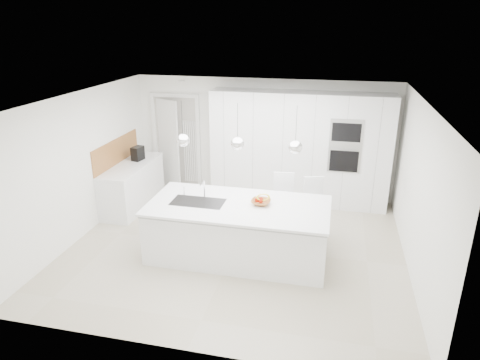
% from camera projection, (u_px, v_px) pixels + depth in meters
% --- Properties ---
extents(floor, '(5.50, 5.50, 0.00)m').
position_uv_depth(floor, '(236.00, 247.00, 7.26)').
color(floor, '#BBB199').
rests_on(floor, ground).
extents(wall_back, '(5.50, 0.00, 5.50)m').
position_uv_depth(wall_back, '(263.00, 138.00, 9.10)').
color(wall_back, white).
rests_on(wall_back, ground).
extents(wall_left, '(0.00, 5.00, 5.00)m').
position_uv_depth(wall_left, '(81.00, 165.00, 7.39)').
color(wall_left, white).
rests_on(wall_left, ground).
extents(ceiling, '(5.50, 5.50, 0.00)m').
position_uv_depth(ceiling, '(236.00, 99.00, 6.38)').
color(ceiling, white).
rests_on(ceiling, wall_back).
extents(tall_cabinets, '(3.60, 0.60, 2.30)m').
position_uv_depth(tall_cabinets, '(299.00, 149.00, 8.70)').
color(tall_cabinets, white).
rests_on(tall_cabinets, floor).
extents(oven_stack, '(0.62, 0.04, 1.05)m').
position_uv_depth(oven_stack, '(345.00, 146.00, 8.16)').
color(oven_stack, '#A5A5A8').
rests_on(oven_stack, tall_cabinets).
extents(doorway_frame, '(1.11, 0.08, 2.13)m').
position_uv_depth(doorway_frame, '(177.00, 143.00, 9.56)').
color(doorway_frame, white).
rests_on(doorway_frame, floor).
extents(hallway_door, '(0.76, 0.38, 2.00)m').
position_uv_depth(hallway_door, '(165.00, 144.00, 9.57)').
color(hallway_door, white).
rests_on(hallway_door, floor).
extents(radiator, '(0.32, 0.04, 1.40)m').
position_uv_depth(radiator, '(190.00, 152.00, 9.54)').
color(radiator, white).
rests_on(radiator, floor).
extents(left_base_cabinets, '(0.60, 1.80, 0.86)m').
position_uv_depth(left_base_cabinets, '(133.00, 186.00, 8.71)').
color(left_base_cabinets, white).
rests_on(left_base_cabinets, floor).
extents(left_worktop, '(0.62, 1.82, 0.04)m').
position_uv_depth(left_worktop, '(131.00, 165.00, 8.55)').
color(left_worktop, white).
rests_on(left_worktop, left_base_cabinets).
extents(oak_backsplash, '(0.02, 1.80, 0.50)m').
position_uv_depth(oak_backsplash, '(116.00, 151.00, 8.52)').
color(oak_backsplash, '#AD7440').
rests_on(oak_backsplash, wall_left).
extents(island_base, '(2.80, 1.20, 0.86)m').
position_uv_depth(island_base, '(238.00, 233.00, 6.81)').
color(island_base, white).
rests_on(island_base, floor).
extents(island_worktop, '(2.84, 1.40, 0.04)m').
position_uv_depth(island_worktop, '(238.00, 206.00, 6.70)').
color(island_worktop, white).
rests_on(island_worktop, island_base).
extents(island_sink, '(0.84, 0.44, 0.18)m').
position_uv_depth(island_sink, '(198.00, 207.00, 6.81)').
color(island_sink, '#3F3F42').
rests_on(island_sink, island_worktop).
extents(island_tap, '(0.02, 0.02, 0.30)m').
position_uv_depth(island_tap, '(204.00, 189.00, 6.90)').
color(island_tap, white).
rests_on(island_tap, island_worktop).
extents(pendant_left, '(0.20, 0.20, 0.20)m').
position_uv_depth(pendant_left, '(183.00, 140.00, 6.47)').
color(pendant_left, white).
rests_on(pendant_left, ceiling).
extents(pendant_mid, '(0.20, 0.20, 0.20)m').
position_uv_depth(pendant_mid, '(238.00, 144.00, 6.30)').
color(pendant_mid, white).
rests_on(pendant_mid, ceiling).
extents(pendant_right, '(0.20, 0.20, 0.20)m').
position_uv_depth(pendant_right, '(295.00, 147.00, 6.12)').
color(pendant_right, white).
rests_on(pendant_right, ceiling).
extents(fruit_bowl, '(0.31, 0.31, 0.07)m').
position_uv_depth(fruit_bowl, '(261.00, 202.00, 6.68)').
color(fruit_bowl, '#AD7440').
rests_on(fruit_bowl, island_worktop).
extents(espresso_machine, '(0.21, 0.29, 0.28)m').
position_uv_depth(espresso_machine, '(138.00, 153.00, 8.77)').
color(espresso_machine, black).
rests_on(espresso_machine, left_worktop).
extents(bar_stool_left, '(0.43, 0.56, 1.13)m').
position_uv_depth(bar_stool_left, '(282.00, 206.00, 7.45)').
color(bar_stool_left, white).
rests_on(bar_stool_left, floor).
extents(bar_stool_right, '(0.48, 0.58, 1.09)m').
position_uv_depth(bar_stool_right, '(312.00, 209.00, 7.38)').
color(bar_stool_right, white).
rests_on(bar_stool_right, floor).
extents(apple_a, '(0.07, 0.07, 0.07)m').
position_uv_depth(apple_a, '(261.00, 199.00, 6.71)').
color(apple_a, '#9D1503').
rests_on(apple_a, fruit_bowl).
extents(apple_b, '(0.08, 0.08, 0.08)m').
position_uv_depth(apple_b, '(257.00, 200.00, 6.69)').
color(apple_b, '#9D1503').
rests_on(apple_b, fruit_bowl).
extents(apple_c, '(0.07, 0.07, 0.07)m').
position_uv_depth(apple_c, '(261.00, 201.00, 6.65)').
color(apple_c, '#9D1503').
rests_on(apple_c, fruit_bowl).
extents(banana_bunch, '(0.25, 0.18, 0.22)m').
position_uv_depth(banana_bunch, '(263.00, 197.00, 6.66)').
color(banana_bunch, yellow).
rests_on(banana_bunch, fruit_bowl).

